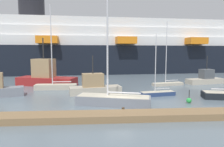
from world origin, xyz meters
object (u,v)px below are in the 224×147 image
object	(u,v)px
fishing_boat_3	(205,79)
cruise_ship	(118,48)
fishing_boat_1	(95,87)
channel_buoy_0	(189,100)
fishing_boat_2	(46,76)
sailboat_1	(113,99)
sailboat_4	(168,82)
sailboat_0	(56,85)
sailboat_2	(157,93)

from	to	relation	value
fishing_boat_3	cruise_ship	size ratio (longest dim) A/B	0.05
fishing_boat_1	channel_buoy_0	distance (m)	10.75
fishing_boat_2	fishing_boat_3	bearing A→B (deg)	-163.22
sailboat_1	fishing_boat_1	bearing A→B (deg)	-55.82
fishing_boat_3	channel_buoy_0	xyz separation A→B (m)	(-8.14, -12.00, -0.50)
fishing_boat_2	cruise_ship	xyz separation A→B (m)	(13.14, 21.83, 4.55)
channel_buoy_0	cruise_ship	size ratio (longest dim) A/B	0.01
fishing_boat_2	fishing_boat_3	xyz separation A→B (m)	(24.97, -0.09, -0.58)
sailboat_1	fishing_boat_1	size ratio (longest dim) A/B	1.64
sailboat_4	fishing_boat_2	size ratio (longest dim) A/B	1.02
sailboat_4	cruise_ship	distance (m)	24.45
fishing_boat_3	fishing_boat_1	bearing A→B (deg)	-172.00
sailboat_0	sailboat_4	size ratio (longest dim) A/B	1.17
sailboat_0	fishing_boat_3	world-z (taller)	sailboat_0
sailboat_1	sailboat_4	xyz separation A→B (m)	(9.12, 10.92, -0.12)
sailboat_4	cruise_ship	bearing A→B (deg)	-90.18
fishing_boat_3	sailboat_1	bearing A→B (deg)	-155.31
sailboat_2	sailboat_4	world-z (taller)	sailboat_4
fishing_boat_3	sailboat_0	bearing A→B (deg)	175.43
fishing_boat_2	sailboat_2	bearing A→B (deg)	166.84
channel_buoy_0	sailboat_2	bearing A→B (deg)	121.00
sailboat_4	fishing_boat_3	distance (m)	6.73
sailboat_0	fishing_boat_1	distance (m)	6.24
sailboat_2	fishing_boat_1	distance (m)	7.47
sailboat_2	channel_buoy_0	distance (m)	4.15
fishing_boat_1	channel_buoy_0	bearing A→B (deg)	141.13
fishing_boat_2	fishing_boat_3	size ratio (longest dim) A/B	1.47
sailboat_2	fishing_boat_3	distance (m)	13.31
fishing_boat_2	cruise_ship	distance (m)	25.88
sailboat_1	channel_buoy_0	distance (m)	7.58
fishing_boat_3	channel_buoy_0	distance (m)	14.51
sailboat_4	channel_buoy_0	bearing A→B (deg)	68.87
sailboat_4	fishing_boat_2	xyz separation A→B (m)	(-18.38, 1.42, 0.90)
sailboat_1	fishing_boat_2	distance (m)	15.45
sailboat_1	fishing_boat_2	size ratio (longest dim) A/B	1.13
channel_buoy_0	cruise_ship	bearing A→B (deg)	96.20
fishing_boat_3	channel_buoy_0	world-z (taller)	fishing_boat_3
sailboat_2	sailboat_4	bearing A→B (deg)	-128.17
sailboat_2	fishing_boat_2	bearing A→B (deg)	-40.92
sailboat_0	fishing_boat_3	size ratio (longest dim) A/B	1.76
sailboat_4	channel_buoy_0	world-z (taller)	sailboat_4
channel_buoy_0	cruise_ship	world-z (taller)	cruise_ship
sailboat_4	fishing_boat_3	size ratio (longest dim) A/B	1.50
fishing_boat_2	channel_buoy_0	world-z (taller)	fishing_boat_2
sailboat_2	fishing_boat_2	distance (m)	17.02
sailboat_2	channel_buoy_0	size ratio (longest dim) A/B	5.39
sailboat_0	fishing_boat_2	bearing A→B (deg)	-59.70
sailboat_0	cruise_ship	world-z (taller)	cruise_ship
fishing_boat_2	sailboat_0	bearing A→B (deg)	138.19
fishing_boat_3	cruise_ship	distance (m)	25.43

